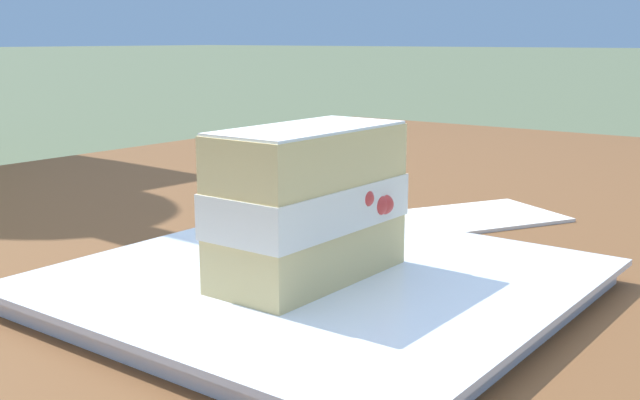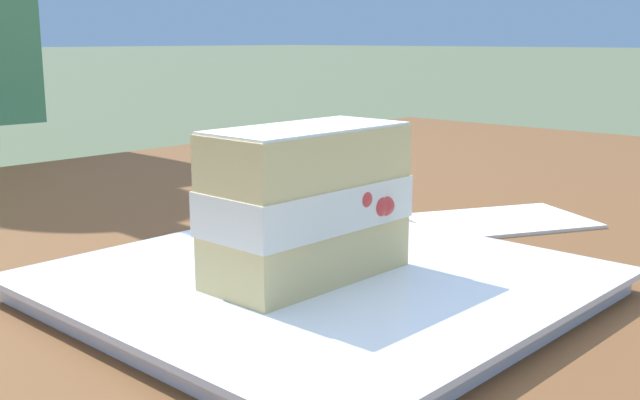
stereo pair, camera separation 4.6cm
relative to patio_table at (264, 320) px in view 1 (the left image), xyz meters
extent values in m
cylinder|color=brown|center=(0.73, 0.39, -0.31)|extent=(0.07, 0.07, 0.74)
cube|color=brown|center=(0.00, 0.00, 0.08)|extent=(1.58, 0.90, 0.04)
cube|color=white|center=(-0.15, -0.18, 0.11)|extent=(0.28, 0.28, 0.01)
cube|color=white|center=(-0.15, -0.18, 0.11)|extent=(0.29, 0.29, 0.00)
cube|color=#E0C17A|center=(-0.16, -0.18, 0.13)|extent=(0.12, 0.06, 0.03)
cube|color=white|center=(-0.16, -0.18, 0.16)|extent=(0.13, 0.06, 0.03)
sphere|color=red|center=(-0.13, -0.20, 0.16)|extent=(0.01, 0.01, 0.01)
sphere|color=red|center=(-0.14, -0.20, 0.16)|extent=(0.01, 0.01, 0.01)
sphere|color=red|center=(-0.13, -0.15, 0.16)|extent=(0.01, 0.01, 0.01)
sphere|color=red|center=(-0.12, -0.20, 0.16)|extent=(0.01, 0.01, 0.01)
cube|color=#E0C17A|center=(-0.16, -0.18, 0.19)|extent=(0.12, 0.06, 0.03)
cube|color=white|center=(-0.16, -0.18, 0.20)|extent=(0.12, 0.06, 0.00)
cube|color=silver|center=(0.10, -0.16, 0.10)|extent=(0.17, 0.15, 0.00)
camera|label=1|loc=(-0.51, -0.45, 0.26)|focal=43.46mm
camera|label=2|loc=(-0.48, -0.49, 0.26)|focal=43.46mm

